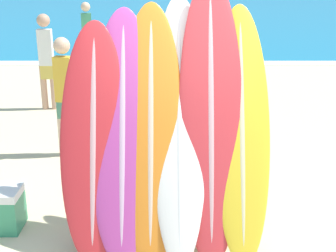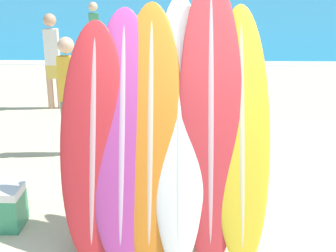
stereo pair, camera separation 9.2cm
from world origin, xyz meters
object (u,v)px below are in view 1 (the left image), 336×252
(surfboard_rack, at_px, (168,198))
(person_mid_beach, at_px, (48,58))
(surfboard_slot_1, at_px, (124,134))
(surfboard_slot_4, at_px, (212,117))
(person_near_water, at_px, (88,34))
(surfboard_slot_0, at_px, (95,141))
(surfboard_slot_2, at_px, (152,131))
(person_far_left, at_px, (221,74))
(surfboard_slot_3, at_px, (181,127))
(surfboard_slot_5, at_px, (243,132))
(person_far_right, at_px, (66,93))

(surfboard_rack, bearing_deg, person_mid_beach, 115.74)
(surfboard_slot_1, distance_m, surfboard_slot_4, 0.79)
(person_mid_beach, bearing_deg, surfboard_rack, 113.73)
(person_near_water, bearing_deg, surfboard_rack, 94.63)
(surfboard_slot_0, xyz_separation_m, surfboard_slot_4, (1.03, 0.08, 0.20))
(person_near_water, distance_m, person_mid_beach, 3.33)
(surfboard_slot_4, bearing_deg, surfboard_slot_0, -175.46)
(surfboard_slot_2, relative_size, person_far_left, 1.35)
(surfboard_slot_4, bearing_deg, surfboard_slot_3, -176.65)
(surfboard_slot_1, bearing_deg, surfboard_slot_4, 4.09)
(surfboard_slot_0, distance_m, surfboard_slot_4, 1.05)
(surfboard_slot_3, xyz_separation_m, person_near_water, (-2.10, 7.72, -0.19))
(surfboard_slot_2, height_order, surfboard_slot_5, surfboard_slot_2)
(surfboard_slot_1, relative_size, person_far_right, 1.32)
(surfboard_slot_3, bearing_deg, person_mid_beach, 117.42)
(surfboard_slot_0, xyz_separation_m, person_far_right, (-0.72, 2.19, -0.13))
(surfboard_slot_5, height_order, person_near_water, surfboard_slot_5)
(surfboard_rack, distance_m, surfboard_slot_1, 0.71)
(surfboard_rack, relative_size, person_far_right, 1.01)
(surfboard_slot_2, distance_m, surfboard_slot_5, 0.80)
(surfboard_rack, relative_size, surfboard_slot_0, 0.81)
(surfboard_slot_1, height_order, surfboard_slot_5, surfboard_slot_5)
(surfboard_rack, xyz_separation_m, surfboard_slot_3, (0.12, 0.09, 0.65))
(surfboard_rack, height_order, person_far_left, person_far_left)
(surfboard_slot_3, distance_m, person_far_right, 2.60)
(surfboard_slot_4, relative_size, person_near_water, 1.42)
(surfboard_rack, relative_size, surfboard_slot_3, 0.73)
(surfboard_slot_1, xyz_separation_m, person_mid_beach, (-1.78, 4.43, -0.13))
(surfboard_slot_5, bearing_deg, surfboard_slot_0, -178.19)
(person_far_right, bearing_deg, surfboard_slot_2, -51.73)
(person_near_water, relative_size, person_mid_beach, 0.99)
(person_mid_beach, height_order, person_far_left, person_mid_beach)
(surfboard_slot_0, distance_m, person_near_water, 7.90)
(surfboard_slot_0, relative_size, surfboard_slot_4, 0.84)
(surfboard_rack, distance_m, person_far_right, 2.64)
(surfboard_slot_4, bearing_deg, person_far_right, 129.68)
(surfboard_slot_0, bearing_deg, surfboard_rack, -2.48)
(surfboard_slot_2, relative_size, person_mid_beach, 1.27)
(surfboard_slot_0, relative_size, person_mid_beach, 1.18)
(surfboard_slot_2, relative_size, surfboard_slot_5, 1.01)
(surfboard_slot_5, bearing_deg, person_far_right, 133.26)
(surfboard_slot_2, height_order, person_far_right, surfboard_slot_2)
(person_mid_beach, distance_m, person_far_left, 3.18)
(person_near_water, bearing_deg, surfboard_slot_2, 93.79)
(surfboard_slot_4, height_order, person_far_right, surfboard_slot_4)
(surfboard_slot_4, bearing_deg, person_near_water, 107.15)
(surfboard_slot_1, height_order, person_mid_beach, surfboard_slot_1)
(surfboard_slot_1, relative_size, person_mid_beach, 1.25)
(surfboard_rack, relative_size, person_mid_beach, 0.96)
(surfboard_slot_0, distance_m, person_far_left, 3.68)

